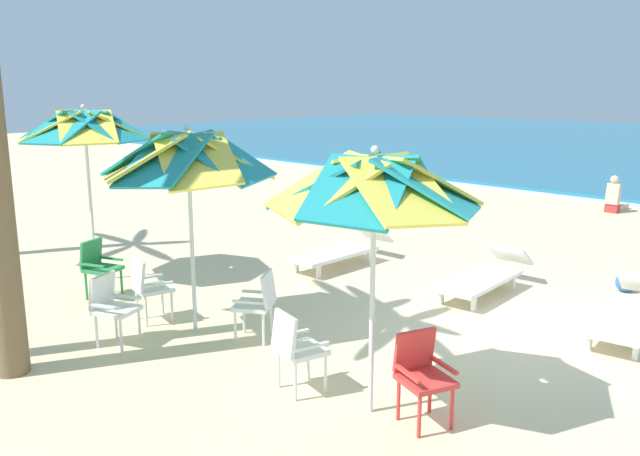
# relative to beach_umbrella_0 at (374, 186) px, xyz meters

# --- Properties ---
(ground_plane) EXTENTS (80.00, 80.00, 0.00)m
(ground_plane) POSITION_rel_beach_umbrella_0_xyz_m (-0.10, 2.81, -2.20)
(ground_plane) COLOR beige
(beach_umbrella_0) EXTENTS (1.99, 1.99, 2.57)m
(beach_umbrella_0) POSITION_rel_beach_umbrella_0_xyz_m (0.00, 0.00, 0.00)
(beach_umbrella_0) COLOR silver
(beach_umbrella_0) RESTS_ON ground
(plastic_chair_0) EXTENTS (0.54, 0.56, 0.87)m
(plastic_chair_0) POSITION_rel_beach_umbrella_0_xyz_m (-0.82, -0.21, -1.71)
(plastic_chair_0) COLOR white
(plastic_chair_0) RESTS_ON ground
(plastic_chair_1) EXTENTS (0.59, 0.57, 0.87)m
(plastic_chair_1) POSITION_rel_beach_umbrella_0_xyz_m (0.45, 0.18, -1.71)
(plastic_chair_1) COLOR red
(plastic_chair_1) RESTS_ON ground
(beach_umbrella_1) EXTENTS (2.15, 2.15, 2.62)m
(beach_umbrella_1) POSITION_rel_beach_umbrella_0_xyz_m (-2.95, 0.04, 0.02)
(beach_umbrella_1) COLOR silver
(beach_umbrella_1) RESTS_ON ground
(plastic_chair_2) EXTENTS (0.60, 0.58, 0.87)m
(plastic_chair_2) POSITION_rel_beach_umbrella_0_xyz_m (-3.31, -0.89, -1.71)
(plastic_chair_2) COLOR white
(plastic_chair_2) RESTS_ON ground
(plastic_chair_3) EXTENTS (0.52, 0.55, 0.87)m
(plastic_chair_3) POSITION_rel_beach_umbrella_0_xyz_m (-3.69, -0.16, -1.71)
(plastic_chair_3) COLOR white
(plastic_chair_3) RESTS_ON ground
(plastic_chair_4) EXTENTS (0.63, 0.62, 0.87)m
(plastic_chair_4) POSITION_rel_beach_umbrella_0_xyz_m (-2.16, 0.43, -1.71)
(plastic_chair_4) COLOR white
(plastic_chair_4) RESTS_ON ground
(beach_umbrella_2) EXTENTS (2.05, 2.05, 2.80)m
(beach_umbrella_2) POSITION_rel_beach_umbrella_0_xyz_m (-5.99, 0.25, 0.23)
(beach_umbrella_2) COLOR silver
(beach_umbrella_2) RESTS_ON ground
(plastic_chair_5) EXTENTS (0.59, 0.57, 0.87)m
(plastic_chair_5) POSITION_rel_beach_umbrella_0_xyz_m (-5.09, -0.13, -1.71)
(plastic_chair_5) COLOR #2D8C4C
(plastic_chair_5) RESTS_ON ground
(sun_lounger_0) EXTENTS (0.93, 2.21, 0.62)m
(sun_lounger_0) POSITION_rel_beach_umbrella_0_xyz_m (1.02, 3.85, -1.92)
(sun_lounger_0) COLOR white
(sun_lounger_0) RESTS_ON ground
(sun_lounger_1) EXTENTS (0.77, 2.18, 0.62)m
(sun_lounger_1) POSITION_rel_beach_umbrella_0_xyz_m (-1.12, 4.02, -1.92)
(sun_lounger_1) COLOR white
(sun_lounger_1) RESTS_ON ground
(sun_lounger_2) EXTENTS (0.66, 2.15, 0.62)m
(sun_lounger_2) POSITION_rel_beach_umbrella_0_xyz_m (-3.72, 3.65, -1.92)
(sun_lounger_2) COLOR white
(sun_lounger_2) RESTS_ON ground
(beach_ball) EXTENTS (0.29, 0.29, 0.29)m
(beach_ball) POSITION_rel_beach_umbrella_0_xyz_m (0.37, 5.58, -2.06)
(beach_ball) COLOR blue
(beach_ball) RESTS_ON ground
(beachgoer_seated) EXTENTS (0.30, 0.93, 0.92)m
(beachgoer_seated) POSITION_rel_beach_umbrella_0_xyz_m (-2.20, 12.01, -1.91)
(beachgoer_seated) COLOR red
(beachgoer_seated) RESTS_ON ground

